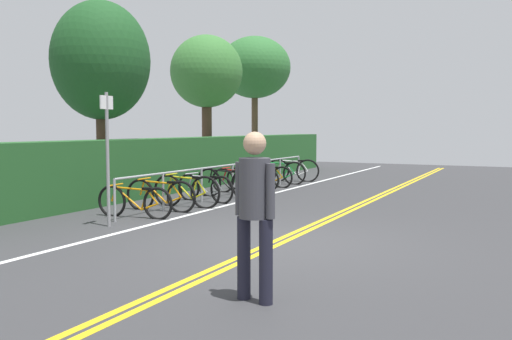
# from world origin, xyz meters

# --- Properties ---
(ground_plane) EXTENTS (39.06, 12.90, 0.05)m
(ground_plane) POSITION_xyz_m (0.00, 0.00, -0.03)
(ground_plane) COLOR #353538
(centre_line_yellow_inner) EXTENTS (35.16, 0.10, 0.00)m
(centre_line_yellow_inner) POSITION_xyz_m (0.00, -0.08, 0.00)
(centre_line_yellow_inner) COLOR gold
(centre_line_yellow_inner) RESTS_ON ground_plane
(centre_line_yellow_outer) EXTENTS (35.16, 0.10, 0.00)m
(centre_line_yellow_outer) POSITION_xyz_m (0.00, 0.08, 0.00)
(centre_line_yellow_outer) COLOR gold
(centre_line_yellow_outer) RESTS_ON ground_plane
(bike_lane_stripe_white) EXTENTS (35.16, 0.12, 0.00)m
(bike_lane_stripe_white) POSITION_xyz_m (0.00, 2.73, 0.00)
(bike_lane_stripe_white) COLOR white
(bike_lane_stripe_white) RESTS_ON ground_plane
(bike_rack) EXTENTS (9.27, 0.05, 0.83)m
(bike_rack) POSITION_xyz_m (4.88, 3.53, 0.63)
(bike_rack) COLOR #9EA0A5
(bike_rack) RESTS_ON ground_plane
(bicycle_0) EXTENTS (0.46, 1.72, 0.68)m
(bicycle_0) POSITION_xyz_m (0.83, 3.51, 0.32)
(bicycle_0) COLOR black
(bicycle_0) RESTS_ON ground_plane
(bicycle_1) EXTENTS (0.46, 1.72, 0.72)m
(bicycle_1) POSITION_xyz_m (1.76, 3.56, 0.34)
(bicycle_1) COLOR black
(bicycle_1) RESTS_ON ground_plane
(bicycle_2) EXTENTS (0.46, 1.72, 0.77)m
(bicycle_2) POSITION_xyz_m (2.52, 3.41, 0.36)
(bicycle_2) COLOR black
(bicycle_2) RESTS_ON ground_plane
(bicycle_3) EXTENTS (0.46, 1.72, 0.71)m
(bicycle_3) POSITION_xyz_m (3.45, 3.50, 0.33)
(bicycle_3) COLOR black
(bicycle_3) RESTS_ON ground_plane
(bicycle_4) EXTENTS (0.46, 1.84, 0.79)m
(bicycle_4) POSITION_xyz_m (4.38, 3.44, 0.37)
(bicycle_4) COLOR black
(bicycle_4) RESTS_ON ground_plane
(bicycle_5) EXTENTS (0.46, 1.79, 0.72)m
(bicycle_5) POSITION_xyz_m (5.37, 3.55, 0.34)
(bicycle_5) COLOR black
(bicycle_5) RESTS_ON ground_plane
(bicycle_6) EXTENTS (0.46, 1.68, 0.69)m
(bicycle_6) POSITION_xyz_m (6.22, 3.62, 0.32)
(bicycle_6) COLOR black
(bicycle_6) RESTS_ON ground_plane
(bicycle_7) EXTENTS (0.46, 1.64, 0.69)m
(bicycle_7) POSITION_xyz_m (7.13, 3.56, 0.32)
(bicycle_7) COLOR black
(bicycle_7) RESTS_ON ground_plane
(bicycle_8) EXTENTS (0.46, 1.70, 0.77)m
(bicycle_8) POSITION_xyz_m (8.08, 3.59, 0.36)
(bicycle_8) COLOR black
(bicycle_8) RESTS_ON ground_plane
(bicycle_9) EXTENTS (0.59, 1.72, 0.79)m
(bicycle_9) POSITION_xyz_m (9.05, 3.55, 0.37)
(bicycle_9) COLOR black
(bicycle_9) RESTS_ON ground_plane
(pedestrian) EXTENTS (0.32, 0.48, 1.74)m
(pedestrian) POSITION_xyz_m (-2.82, -0.98, 1.01)
(pedestrian) COLOR #1E1E2D
(pedestrian) RESTS_ON ground_plane
(sign_post_near) EXTENTS (0.36, 0.07, 2.41)m
(sign_post_near) POSITION_xyz_m (-0.16, 3.29, 1.44)
(sign_post_near) COLOR gray
(sign_post_near) RESTS_ON ground_plane
(hedge_backdrop) EXTENTS (18.22, 0.86, 1.49)m
(hedge_backdrop) POSITION_xyz_m (6.38, 5.53, 0.75)
(hedge_backdrop) COLOR #235626
(hedge_backdrop) RESTS_ON ground_plane
(tree_mid) EXTENTS (2.48, 2.48, 4.98)m
(tree_mid) POSITION_xyz_m (3.10, 6.35, 3.45)
(tree_mid) COLOR #473323
(tree_mid) RESTS_ON ground_plane
(tree_far_right) EXTENTS (2.52, 2.52, 5.00)m
(tree_far_right) POSITION_xyz_m (8.82, 6.74, 3.69)
(tree_far_right) COLOR #473323
(tree_far_right) RESTS_ON ground_plane
(tree_extra) EXTENTS (3.04, 3.04, 5.63)m
(tree_extra) POSITION_xyz_m (13.26, 7.08, 4.30)
(tree_extra) COLOR brown
(tree_extra) RESTS_ON ground_plane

